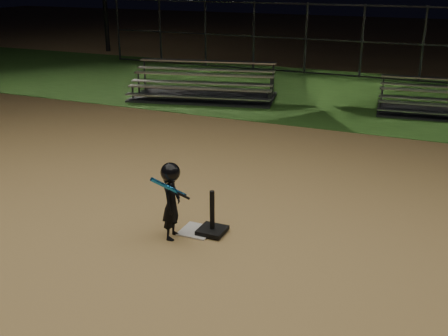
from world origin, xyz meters
TOP-DOWN VIEW (x-y plane):
  - ground at (0.00, 0.00)m, footprint 80.00×80.00m
  - grass_strip at (0.00, 10.00)m, footprint 60.00×8.00m
  - home_plate at (0.00, 0.00)m, footprint 0.45×0.45m
  - batting_tee at (0.24, 0.04)m, footprint 0.38×0.38m
  - child_batter at (-0.24, -0.29)m, footprint 0.42×0.57m
  - bleacher_left at (-3.64, 7.85)m, footprint 4.50×2.89m
  - bleacher_right at (3.07, 8.65)m, footprint 3.69×2.08m
  - backstop_fence at (0.00, 13.00)m, footprint 20.08×0.08m

SIDE VIEW (x-z plane):
  - ground at x=0.00m, z-range 0.00..0.00m
  - grass_strip at x=0.00m, z-range 0.00..0.01m
  - home_plate at x=0.00m, z-range 0.00..0.02m
  - batting_tee at x=0.24m, z-range -0.19..0.45m
  - bleacher_right at x=3.07m, z-range -0.25..0.61m
  - bleacher_left at x=-3.64m, z-range -0.30..0.72m
  - child_batter at x=-0.24m, z-range 0.04..1.16m
  - backstop_fence at x=0.00m, z-range 0.00..2.50m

